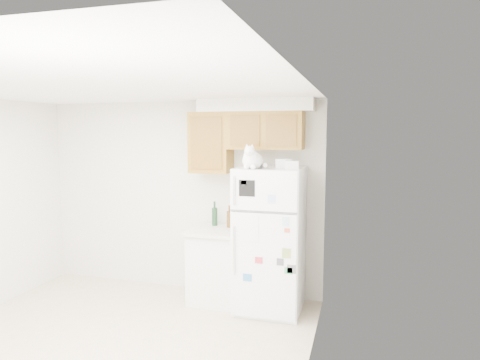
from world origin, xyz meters
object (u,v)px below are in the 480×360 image
at_px(refrigerator, 270,239).
at_px(storage_box_back, 284,163).
at_px(storage_box_front, 292,165).
at_px(bottle_amber, 229,216).
at_px(base_counter, 217,265).
at_px(bottle_green, 215,213).
at_px(cat, 252,159).

bearing_deg(refrigerator, storage_box_back, 12.65).
height_order(storage_box_front, bottle_amber, storage_box_front).
relative_size(refrigerator, bottle_amber, 6.14).
relative_size(storage_box_back, storage_box_front, 1.20).
bearing_deg(storage_box_front, bottle_amber, 151.80).
xyz_separation_m(base_counter, storage_box_front, (0.96, -0.19, 1.28)).
relative_size(bottle_green, bottle_amber, 1.12).
relative_size(storage_box_front, bottle_green, 0.48).
xyz_separation_m(refrigerator, bottle_amber, (-0.56, 0.19, 0.21)).
bearing_deg(bottle_amber, base_counter, -136.90).
xyz_separation_m(refrigerator, cat, (-0.16, -0.22, 0.96)).
bearing_deg(base_counter, bottle_amber, 43.10).
bearing_deg(base_counter, storage_box_front, -11.37).
distance_m(refrigerator, cat, 0.99).
xyz_separation_m(bottle_green, bottle_amber, (0.21, -0.05, -0.02)).
bearing_deg(bottle_green, storage_box_front, -19.24).
distance_m(cat, storage_box_front, 0.45).
distance_m(refrigerator, base_counter, 0.79).
relative_size(refrigerator, storage_box_back, 9.44).
relative_size(base_counter, storage_box_front, 6.13).
bearing_deg(cat, refrigerator, 54.17).
bearing_deg(storage_box_back, bottle_amber, 158.55).
bearing_deg(base_counter, bottle_green, 115.90).
distance_m(storage_box_back, storage_box_front, 0.19).
bearing_deg(storage_box_back, base_counter, 168.62).
bearing_deg(storage_box_front, bottle_green, 153.31).
bearing_deg(cat, bottle_green, 142.54).
relative_size(refrigerator, base_counter, 1.85).
distance_m(refrigerator, bottle_amber, 0.63).
bearing_deg(bottle_green, bottle_amber, -13.11).
xyz_separation_m(cat, bottle_green, (-0.61, 0.47, -0.73)).
xyz_separation_m(base_counter, cat, (0.53, -0.30, 1.34)).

